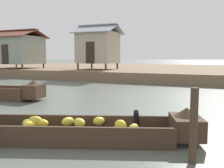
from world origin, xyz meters
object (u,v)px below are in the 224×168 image
(stilt_house_left, at_px, (18,50))
(mooring_post, at_px, (194,126))
(stilt_house_mid_left, at_px, (98,47))
(banana_boat, at_px, (69,129))

(stilt_house_left, bearing_deg, mooring_post, -39.22)
(stilt_house_mid_left, bearing_deg, stilt_house_left, -172.89)
(stilt_house_left, bearing_deg, stilt_house_mid_left, 7.11)
(mooring_post, bearing_deg, stilt_house_mid_left, 121.81)
(banana_boat, height_order, stilt_house_mid_left, stilt_house_mid_left)
(banana_boat, xyz_separation_m, mooring_post, (2.69, -0.18, 0.41))
(banana_boat, distance_m, mooring_post, 2.73)
(banana_boat, distance_m, stilt_house_left, 21.00)
(stilt_house_mid_left, bearing_deg, mooring_post, -58.19)
(banana_boat, bearing_deg, stilt_house_left, 136.49)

